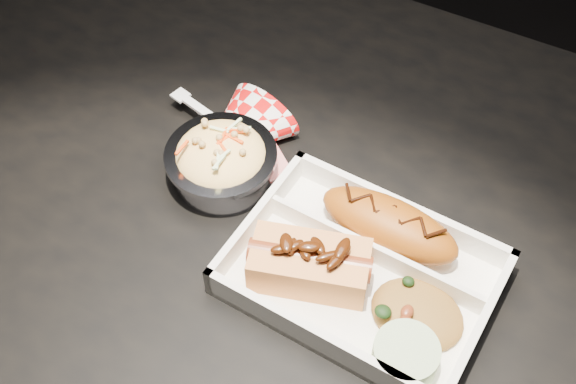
# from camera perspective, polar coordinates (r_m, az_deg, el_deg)

# --- Properties ---
(dining_table) EXTENTS (1.20, 0.80, 0.75)m
(dining_table) POSITION_cam_1_polar(r_m,az_deg,el_deg) (0.84, 3.13, -6.48)
(dining_table) COLOR black
(dining_table) RESTS_ON ground
(food_tray) EXTENTS (0.26, 0.19, 0.04)m
(food_tray) POSITION_cam_1_polar(r_m,az_deg,el_deg) (0.72, 5.87, -6.57)
(food_tray) COLOR white
(food_tray) RESTS_ON dining_table
(fried_pastry) EXTENTS (0.15, 0.07, 0.05)m
(fried_pastry) POSITION_cam_1_polar(r_m,az_deg,el_deg) (0.73, 7.99, -2.57)
(fried_pastry) COLOR #9D4D0F
(fried_pastry) RESTS_ON food_tray
(hotdog) EXTENTS (0.13, 0.09, 0.06)m
(hotdog) POSITION_cam_1_polar(r_m,az_deg,el_deg) (0.70, 1.72, -5.59)
(hotdog) COLOR #E9944F
(hotdog) RESTS_ON food_tray
(fried_rice_mound) EXTENTS (0.09, 0.08, 0.03)m
(fried_rice_mound) POSITION_cam_1_polar(r_m,az_deg,el_deg) (0.69, 10.30, -9.02)
(fried_rice_mound) COLOR #9E6B2E
(fried_rice_mound) RESTS_ON food_tray
(cupcake_liner) EXTENTS (0.06, 0.06, 0.03)m
(cupcake_liner) POSITION_cam_1_polar(r_m,az_deg,el_deg) (0.67, 9.25, -12.68)
(cupcake_liner) COLOR #AEC997
(cupcake_liner) RESTS_ON food_tray
(foil_coleslaw_cup) EXTENTS (0.12, 0.12, 0.07)m
(foil_coleslaw_cup) POSITION_cam_1_polar(r_m,az_deg,el_deg) (0.78, -5.30, 2.58)
(foil_coleslaw_cup) COLOR silver
(foil_coleslaw_cup) RESTS_ON dining_table
(napkin_fork) EXTENTS (0.18, 0.14, 0.10)m
(napkin_fork) POSITION_cam_1_polar(r_m,az_deg,el_deg) (0.82, -4.26, 4.47)
(napkin_fork) COLOR red
(napkin_fork) RESTS_ON dining_table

